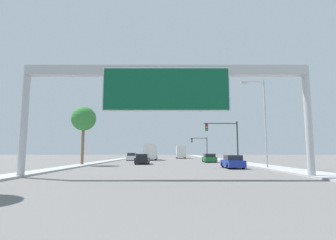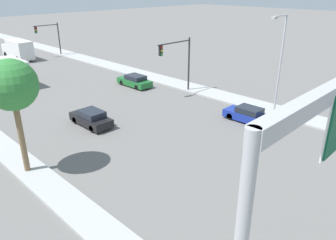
{
  "view_description": "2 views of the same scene",
  "coord_description": "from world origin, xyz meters",
  "px_view_note": "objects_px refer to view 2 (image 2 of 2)",
  "views": [
    {
      "loc": [
        0.13,
        -0.17,
        1.76
      ],
      "look_at": [
        0.0,
        27.38,
        5.09
      ],
      "focal_mm": 28.0,
      "sensor_mm": 36.0,
      "label": 1
    },
    {
      "loc": [
        -17.78,
        13.74,
        11.67
      ],
      "look_at": [
        -1.0,
        30.26,
        1.84
      ],
      "focal_mm": 35.0,
      "sensor_mm": 36.0,
      "label": 2
    }
  ],
  "objects_px": {
    "car_mid_center": "(91,118)",
    "street_lamp_right": "(280,59)",
    "truck_box_secondary": "(9,72)",
    "car_near_center": "(135,81)",
    "traffic_light_mid_block": "(51,34)",
    "truck_box_primary": "(18,50)",
    "palm_tree_background": "(12,86)",
    "traffic_light_near_intersection": "(180,57)",
    "car_far_center": "(247,115)"
  },
  "relations": [
    {
      "from": "car_mid_center",
      "to": "car_near_center",
      "type": "height_order",
      "value": "car_mid_center"
    },
    {
      "from": "car_mid_center",
      "to": "street_lamp_right",
      "type": "bearing_deg",
      "value": -37.04
    },
    {
      "from": "truck_box_primary",
      "to": "traffic_light_near_intersection",
      "type": "distance_m",
      "value": 31.94
    },
    {
      "from": "truck_box_primary",
      "to": "car_mid_center",
      "type": "bearing_deg",
      "value": -102.31
    },
    {
      "from": "car_far_center",
      "to": "palm_tree_background",
      "type": "xyz_separation_m",
      "value": [
        -17.89,
        5.74,
        5.32
      ]
    },
    {
      "from": "truck_box_secondary",
      "to": "palm_tree_background",
      "type": "distance_m",
      "value": 23.15
    },
    {
      "from": "car_near_center",
      "to": "street_lamp_right",
      "type": "bearing_deg",
      "value": -79.63
    },
    {
      "from": "car_far_center",
      "to": "street_lamp_right",
      "type": "xyz_separation_m",
      "value": [
        3.07,
        -0.89,
        4.79
      ]
    },
    {
      "from": "traffic_light_near_intersection",
      "to": "palm_tree_background",
      "type": "xyz_separation_m",
      "value": [
        -19.55,
        -4.27,
        1.77
      ]
    },
    {
      "from": "car_far_center",
      "to": "car_mid_center",
      "type": "bearing_deg",
      "value": 138.3
    },
    {
      "from": "traffic_light_mid_block",
      "to": "palm_tree_background",
      "type": "xyz_separation_m",
      "value": [
        -19.69,
        -34.27,
        2.22
      ]
    },
    {
      "from": "truck_box_primary",
      "to": "truck_box_secondary",
      "type": "xyz_separation_m",
      "value": [
        -7.0,
        -14.18,
        0.04
      ]
    },
    {
      "from": "street_lamp_right",
      "to": "truck_box_secondary",
      "type": "bearing_deg",
      "value": 115.75
    },
    {
      "from": "car_mid_center",
      "to": "traffic_light_mid_block",
      "type": "xyz_separation_m",
      "value": [
        12.29,
        30.66,
        3.08
      ]
    },
    {
      "from": "car_mid_center",
      "to": "palm_tree_background",
      "type": "bearing_deg",
      "value": -153.95
    },
    {
      "from": "palm_tree_background",
      "to": "traffic_light_near_intersection",
      "type": "bearing_deg",
      "value": 12.33
    },
    {
      "from": "car_near_center",
      "to": "traffic_light_mid_block",
      "type": "bearing_deg",
      "value": 85.75
    },
    {
      "from": "truck_box_primary",
      "to": "truck_box_secondary",
      "type": "distance_m",
      "value": 15.82
    },
    {
      "from": "car_near_center",
      "to": "palm_tree_background",
      "type": "bearing_deg",
      "value": -150.46
    },
    {
      "from": "car_mid_center",
      "to": "truck_box_primary",
      "type": "distance_m",
      "value": 32.84
    },
    {
      "from": "car_mid_center",
      "to": "traffic_light_mid_block",
      "type": "height_order",
      "value": "traffic_light_mid_block"
    },
    {
      "from": "car_far_center",
      "to": "truck_box_primary",
      "type": "height_order",
      "value": "truck_box_primary"
    },
    {
      "from": "car_mid_center",
      "to": "palm_tree_background",
      "type": "xyz_separation_m",
      "value": [
        -7.39,
        -3.61,
        5.3
      ]
    },
    {
      "from": "car_mid_center",
      "to": "street_lamp_right",
      "type": "xyz_separation_m",
      "value": [
        13.57,
        -10.24,
        4.77
      ]
    },
    {
      "from": "car_mid_center",
      "to": "traffic_light_mid_block",
      "type": "bearing_deg",
      "value": 68.15
    },
    {
      "from": "palm_tree_background",
      "to": "truck_box_primary",
      "type": "bearing_deg",
      "value": 68.04
    },
    {
      "from": "car_mid_center",
      "to": "truck_box_primary",
      "type": "relative_size",
      "value": 0.57
    },
    {
      "from": "car_near_center",
      "to": "traffic_light_mid_block",
      "type": "height_order",
      "value": "traffic_light_mid_block"
    },
    {
      "from": "truck_box_secondary",
      "to": "street_lamp_right",
      "type": "xyz_separation_m",
      "value": [
        13.57,
        -28.13,
        3.79
      ]
    },
    {
      "from": "car_near_center",
      "to": "traffic_light_near_intersection",
      "type": "distance_m",
      "value": 7.05
    },
    {
      "from": "car_near_center",
      "to": "truck_box_secondary",
      "type": "height_order",
      "value": "truck_box_secondary"
    },
    {
      "from": "street_lamp_right",
      "to": "car_far_center",
      "type": "bearing_deg",
      "value": 163.9
    },
    {
      "from": "car_mid_center",
      "to": "truck_box_secondary",
      "type": "relative_size",
      "value": 0.56
    },
    {
      "from": "car_near_center",
      "to": "truck_box_primary",
      "type": "height_order",
      "value": "truck_box_primary"
    },
    {
      "from": "street_lamp_right",
      "to": "traffic_light_near_intersection",
      "type": "bearing_deg",
      "value": 97.36
    },
    {
      "from": "car_far_center",
      "to": "traffic_light_near_intersection",
      "type": "xyz_separation_m",
      "value": [
        1.66,
        10.01,
        3.55
      ]
    },
    {
      "from": "car_mid_center",
      "to": "car_near_center",
      "type": "bearing_deg",
      "value": 31.87
    },
    {
      "from": "truck_box_secondary",
      "to": "car_mid_center",
      "type": "bearing_deg",
      "value": -90.0
    },
    {
      "from": "car_mid_center",
      "to": "car_far_center",
      "type": "distance_m",
      "value": 14.06
    },
    {
      "from": "car_near_center",
      "to": "traffic_light_mid_block",
      "type": "xyz_separation_m",
      "value": [
        1.79,
        24.13,
        3.09
      ]
    },
    {
      "from": "car_far_center",
      "to": "traffic_light_mid_block",
      "type": "xyz_separation_m",
      "value": [
        1.79,
        40.01,
        3.1
      ]
    },
    {
      "from": "car_near_center",
      "to": "palm_tree_background",
      "type": "distance_m",
      "value": 21.24
    },
    {
      "from": "palm_tree_background",
      "to": "traffic_light_mid_block",
      "type": "bearing_deg",
      "value": 60.12
    },
    {
      "from": "palm_tree_background",
      "to": "street_lamp_right",
      "type": "bearing_deg",
      "value": -17.54
    },
    {
      "from": "palm_tree_background",
      "to": "truck_box_secondary",
      "type": "bearing_deg",
      "value": 71.03
    },
    {
      "from": "traffic_light_mid_block",
      "to": "car_mid_center",
      "type": "bearing_deg",
      "value": -111.85
    },
    {
      "from": "palm_tree_background",
      "to": "street_lamp_right",
      "type": "relative_size",
      "value": 0.82
    },
    {
      "from": "traffic_light_near_intersection",
      "to": "street_lamp_right",
      "type": "relative_size",
      "value": 0.66
    },
    {
      "from": "truck_box_primary",
      "to": "palm_tree_background",
      "type": "relative_size",
      "value": 1.0
    },
    {
      "from": "car_mid_center",
      "to": "traffic_light_mid_block",
      "type": "relative_size",
      "value": 0.78
    }
  ]
}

